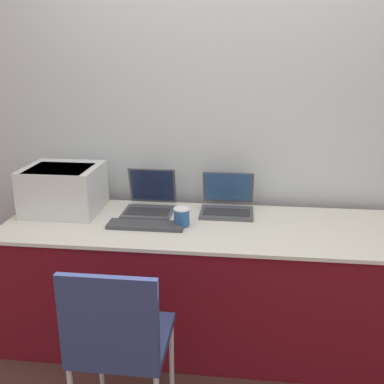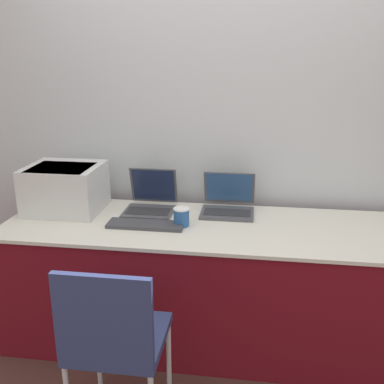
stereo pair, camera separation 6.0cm
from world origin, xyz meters
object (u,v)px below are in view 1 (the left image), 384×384
Objects in this scene: laptop_right at (227,203)px; chair at (118,337)px; laptop_left at (150,202)px; external_keyboard at (146,225)px; printer at (63,187)px; coffee_cup at (182,217)px.

laptop_right is 0.36× the size of chair.
laptop_left reaches higher than external_keyboard.
printer is 0.53m from laptop_left.
printer is at bearing 160.19° from external_keyboard.
printer is 1.38× the size of laptop_right.
chair is at bearing -111.70° from laptop_right.
laptop_right is 0.54m from external_keyboard.
laptop_left is at bearing -174.23° from laptop_right.
coffee_cup is at bearing -11.82° from printer.
laptop_left is 0.98× the size of laptop_right.
laptop_left reaches higher than chair.
external_keyboard is 0.75m from chair.
chair is at bearing -87.46° from external_keyboard.
external_keyboard is at bearing -144.86° from laptop_right.
laptop_right is 1.14m from chair.
external_keyboard is at bearing -168.09° from coffee_cup.
external_keyboard is (0.55, -0.20, -0.14)m from printer.
external_keyboard is 0.49× the size of chair.
laptop_right is 0.74× the size of external_keyboard.
laptop_left is 0.72× the size of external_keyboard.
chair reaches higher than coffee_cup.
laptop_left is 1.02m from chair.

